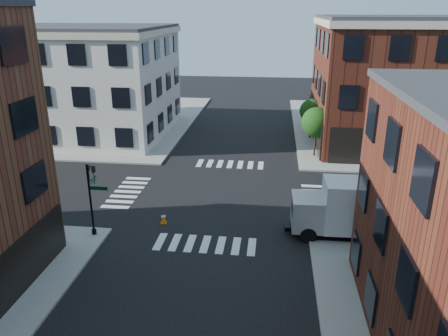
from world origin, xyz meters
name	(u,v)px	position (x,y,z in m)	size (l,w,h in m)	color
ground	(220,196)	(0.00, 0.00, 0.00)	(120.00, 120.00, 0.00)	black
sidewalk_ne	(428,130)	(21.00, 21.00, 0.07)	(30.00, 30.00, 0.15)	gray
sidewalk_nw	(73,119)	(-21.00, 21.00, 0.07)	(30.00, 30.00, 0.15)	gray
building_nw	(64,82)	(-19.00, 16.00, 5.50)	(22.00, 16.00, 11.00)	beige
tree_near	(317,124)	(7.56, 9.98, 3.16)	(2.69, 2.69, 4.49)	black
tree_far	(312,112)	(7.56, 15.98, 2.87)	(2.43, 2.43, 4.07)	black
signal_pole	(92,192)	(-6.72, -6.68, 2.86)	(1.29, 1.24, 4.60)	black
box_truck	(360,209)	(8.91, -4.99, 1.83)	(7.83, 2.53, 3.51)	silver
traffic_cone	(164,218)	(-3.07, -4.64, 0.34)	(0.47, 0.47, 0.71)	orange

